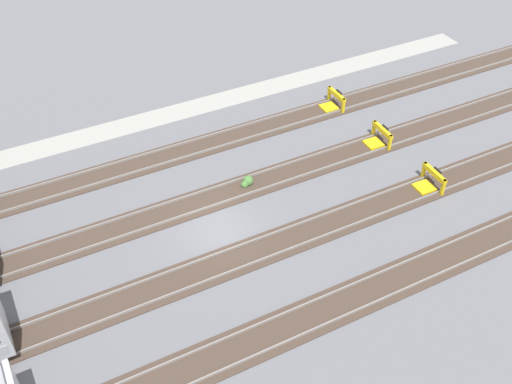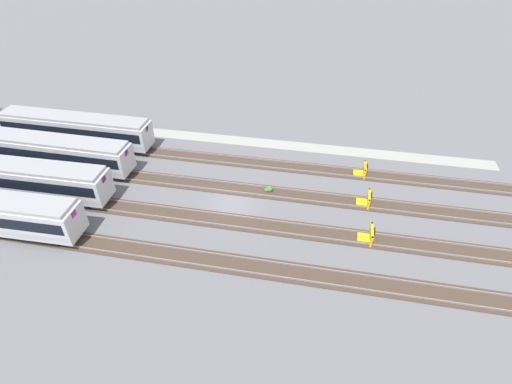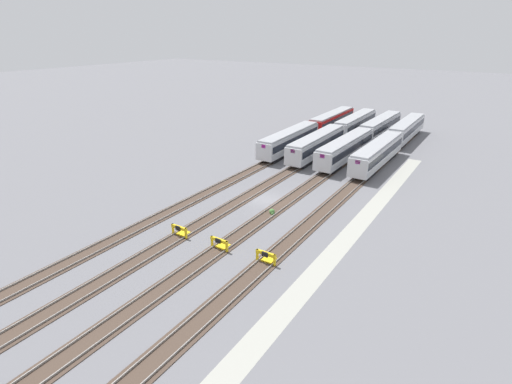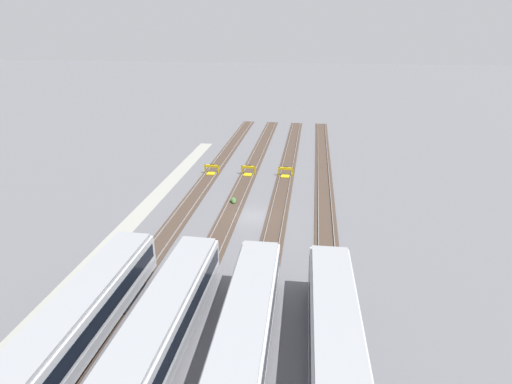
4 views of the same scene
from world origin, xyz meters
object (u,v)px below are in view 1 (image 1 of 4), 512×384
(weed_clump, at_px, (248,181))
(bumper_stop_nearest_track, at_px, (333,101))
(bumper_stop_middle_track, at_px, (430,181))
(bumper_stop_near_inner_track, at_px, (378,137))

(weed_clump, bearing_deg, bumper_stop_nearest_track, -152.32)
(bumper_stop_nearest_track, relative_size, bumper_stop_middle_track, 1.00)
(bumper_stop_middle_track, distance_m, weed_clump, 10.80)
(bumper_stop_near_inner_track, bearing_deg, weed_clump, -1.13)
(bumper_stop_nearest_track, bearing_deg, bumper_stop_near_inner_track, 92.96)
(bumper_stop_nearest_track, bearing_deg, bumper_stop_middle_track, 91.88)
(bumper_stop_middle_track, relative_size, weed_clump, 2.18)
(bumper_stop_middle_track, xyz_separation_m, weed_clump, (9.48, -5.18, -0.27))
(weed_clump, bearing_deg, bumper_stop_near_inner_track, 178.87)
(bumper_stop_near_inner_track, relative_size, weed_clump, 2.18)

